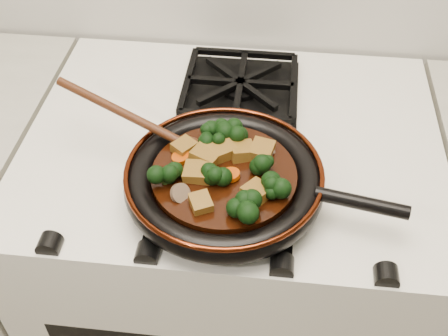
# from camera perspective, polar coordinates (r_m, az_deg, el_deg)

# --- Properties ---
(stove) EXTENTS (0.76, 0.60, 0.90)m
(stove) POSITION_cam_1_polar(r_m,az_deg,el_deg) (1.37, 0.71, -11.15)
(stove) COLOR white
(stove) RESTS_ON ground
(burner_grate_front) EXTENTS (0.23, 0.23, 0.03)m
(burner_grate_front) POSITION_cam_1_polar(r_m,az_deg,el_deg) (0.92, 0.06, -2.02)
(burner_grate_front) COLOR black
(burner_grate_front) RESTS_ON stove
(burner_grate_back) EXTENTS (0.23, 0.23, 0.03)m
(burner_grate_back) POSITION_cam_1_polar(r_m,az_deg,el_deg) (1.13, 1.66, 8.30)
(burner_grate_back) COLOR black
(burner_grate_back) RESTS_ON stove
(skillet) EXTENTS (0.44, 0.32, 0.05)m
(skillet) POSITION_cam_1_polar(r_m,az_deg,el_deg) (0.89, 0.14, -1.22)
(skillet) COLOR black
(skillet) RESTS_ON burner_grate_front
(braising_sauce) EXTENTS (0.23, 0.23, 0.02)m
(braising_sauce) POSITION_cam_1_polar(r_m,az_deg,el_deg) (0.89, 0.00, -0.97)
(braising_sauce) COLOR black
(braising_sauce) RESTS_ON skillet
(tofu_cube_0) EXTENTS (0.05, 0.05, 0.02)m
(tofu_cube_0) POSITION_cam_1_polar(r_m,az_deg,el_deg) (0.92, -0.06, 2.45)
(tofu_cube_0) COLOR brown
(tofu_cube_0) RESTS_ON braising_sauce
(tofu_cube_1) EXTENTS (0.05, 0.05, 0.03)m
(tofu_cube_1) POSITION_cam_1_polar(r_m,az_deg,el_deg) (0.90, 1.85, 1.73)
(tofu_cube_1) COLOR brown
(tofu_cube_1) RESTS_ON braising_sauce
(tofu_cube_2) EXTENTS (0.05, 0.05, 0.02)m
(tofu_cube_2) POSITION_cam_1_polar(r_m,az_deg,el_deg) (0.91, -4.06, 2.09)
(tofu_cube_2) COLOR brown
(tofu_cube_2) RESTS_ON braising_sauce
(tofu_cube_3) EXTENTS (0.05, 0.05, 0.03)m
(tofu_cube_3) POSITION_cam_1_polar(r_m,az_deg,el_deg) (0.84, 3.35, -2.49)
(tofu_cube_3) COLOR brown
(tofu_cube_3) RESTS_ON braising_sauce
(tofu_cube_4) EXTENTS (0.04, 0.04, 0.02)m
(tofu_cube_4) POSITION_cam_1_polar(r_m,az_deg,el_deg) (0.83, -2.36, -3.59)
(tofu_cube_4) COLOR brown
(tofu_cube_4) RESTS_ON braising_sauce
(tofu_cube_5) EXTENTS (0.04, 0.05, 0.02)m
(tofu_cube_5) POSITION_cam_1_polar(r_m,az_deg,el_deg) (0.91, 3.87, 1.72)
(tofu_cube_5) COLOR brown
(tofu_cube_5) RESTS_ON braising_sauce
(tofu_cube_6) EXTENTS (0.04, 0.04, 0.03)m
(tofu_cube_6) POSITION_cam_1_polar(r_m,az_deg,el_deg) (0.87, -2.68, -0.47)
(tofu_cube_6) COLOR brown
(tofu_cube_6) RESTS_ON braising_sauce
(tofu_cube_7) EXTENTS (0.06, 0.06, 0.02)m
(tofu_cube_7) POSITION_cam_1_polar(r_m,az_deg,el_deg) (0.90, -0.31, 1.74)
(tofu_cube_7) COLOR brown
(tofu_cube_7) RESTS_ON braising_sauce
(tofu_cube_8) EXTENTS (0.06, 0.06, 0.03)m
(tofu_cube_8) POSITION_cam_1_polar(r_m,az_deg,el_deg) (0.90, -1.75, 1.27)
(tofu_cube_8) COLOR brown
(tofu_cube_8) RESTS_ON braising_sauce
(broccoli_floret_0) EXTENTS (0.09, 0.08, 0.06)m
(broccoli_floret_0) POSITION_cam_1_polar(r_m,az_deg,el_deg) (0.93, 0.94, 3.47)
(broccoli_floret_0) COLOR black
(broccoli_floret_0) RESTS_ON braising_sauce
(broccoli_floret_1) EXTENTS (0.07, 0.07, 0.07)m
(broccoli_floret_1) POSITION_cam_1_polar(r_m,az_deg,el_deg) (0.81, 2.06, -4.42)
(broccoli_floret_1) COLOR black
(broccoli_floret_1) RESTS_ON braising_sauce
(broccoli_floret_2) EXTENTS (0.09, 0.09, 0.07)m
(broccoli_floret_2) POSITION_cam_1_polar(r_m,az_deg,el_deg) (0.88, 3.90, 0.59)
(broccoli_floret_2) COLOR black
(broccoli_floret_2) RESTS_ON braising_sauce
(broccoli_floret_3) EXTENTS (0.09, 0.08, 0.08)m
(broccoli_floret_3) POSITION_cam_1_polar(r_m,az_deg,el_deg) (0.86, -0.91, -0.63)
(broccoli_floret_3) COLOR black
(broccoli_floret_3) RESTS_ON braising_sauce
(broccoli_floret_4) EXTENTS (0.08, 0.08, 0.07)m
(broccoli_floret_4) POSITION_cam_1_polar(r_m,az_deg,el_deg) (0.92, -1.00, 3.09)
(broccoli_floret_4) COLOR black
(broccoli_floret_4) RESTS_ON braising_sauce
(broccoli_floret_5) EXTENTS (0.09, 0.09, 0.07)m
(broccoli_floret_5) POSITION_cam_1_polar(r_m,az_deg,el_deg) (0.84, 4.91, -2.17)
(broccoli_floret_5) COLOR black
(broccoli_floret_5) RESTS_ON braising_sauce
(broccoli_floret_6) EXTENTS (0.09, 0.09, 0.07)m
(broccoli_floret_6) POSITION_cam_1_polar(r_m,az_deg,el_deg) (0.94, 0.36, 3.62)
(broccoli_floret_6) COLOR black
(broccoli_floret_6) RESTS_ON braising_sauce
(broccoli_floret_7) EXTENTS (0.07, 0.07, 0.06)m
(broccoli_floret_7) POSITION_cam_1_polar(r_m,az_deg,el_deg) (0.81, 2.15, -3.95)
(broccoli_floret_7) COLOR black
(broccoli_floret_7) RESTS_ON braising_sauce
(broccoli_floret_8) EXTENTS (0.07, 0.06, 0.07)m
(broccoli_floret_8) POSITION_cam_1_polar(r_m,az_deg,el_deg) (0.86, -6.01, -0.88)
(broccoli_floret_8) COLOR black
(broccoli_floret_8) RESTS_ON braising_sauce
(carrot_coin_0) EXTENTS (0.03, 0.03, 0.02)m
(carrot_coin_0) POSITION_cam_1_polar(r_m,az_deg,el_deg) (0.92, -3.68, 2.06)
(carrot_coin_0) COLOR #B53D05
(carrot_coin_0) RESTS_ON braising_sauce
(carrot_coin_1) EXTENTS (0.03, 0.03, 0.01)m
(carrot_coin_1) POSITION_cam_1_polar(r_m,az_deg,el_deg) (0.90, -4.41, 1.12)
(carrot_coin_1) COLOR #B53D05
(carrot_coin_1) RESTS_ON braising_sauce
(carrot_coin_2) EXTENTS (0.03, 0.03, 0.02)m
(carrot_coin_2) POSITION_cam_1_polar(r_m,az_deg,el_deg) (0.89, -2.15, 0.68)
(carrot_coin_2) COLOR #B53D05
(carrot_coin_2) RESTS_ON braising_sauce
(carrot_coin_3) EXTENTS (0.03, 0.03, 0.01)m
(carrot_coin_3) POSITION_cam_1_polar(r_m,az_deg,el_deg) (0.90, -0.27, 1.33)
(carrot_coin_3) COLOR #B53D05
(carrot_coin_3) RESTS_ON braising_sauce
(carrot_coin_4) EXTENTS (0.03, 0.03, 0.02)m
(carrot_coin_4) POSITION_cam_1_polar(r_m,az_deg,el_deg) (0.87, -2.08, -0.71)
(carrot_coin_4) COLOR #B53D05
(carrot_coin_4) RESTS_ON braising_sauce
(carrot_coin_5) EXTENTS (0.03, 0.03, 0.01)m
(carrot_coin_5) POSITION_cam_1_polar(r_m,az_deg,el_deg) (0.87, 0.61, -0.71)
(carrot_coin_5) COLOR #B53D05
(carrot_coin_5) RESTS_ON braising_sauce
(mushroom_slice_0) EXTENTS (0.04, 0.04, 0.03)m
(mushroom_slice_0) POSITION_cam_1_polar(r_m,az_deg,el_deg) (0.93, -1.18, 3.28)
(mushroom_slice_0) COLOR brown
(mushroom_slice_0) RESTS_ON braising_sauce
(mushroom_slice_1) EXTENTS (0.04, 0.04, 0.03)m
(mushroom_slice_1) POSITION_cam_1_polar(r_m,az_deg,el_deg) (0.84, -4.46, -2.58)
(mushroom_slice_1) COLOR brown
(mushroom_slice_1) RESTS_ON braising_sauce
(mushroom_slice_2) EXTENTS (0.05, 0.05, 0.02)m
(mushroom_slice_2) POSITION_cam_1_polar(r_m,az_deg,el_deg) (0.91, 4.16, 1.98)
(mushroom_slice_2) COLOR brown
(mushroom_slice_2) RESTS_ON braising_sauce
(wooden_spoon) EXTENTS (0.16, 0.07, 0.25)m
(wooden_spoon) POSITION_cam_1_polar(r_m,az_deg,el_deg) (0.94, -7.50, 4.21)
(wooden_spoon) COLOR #44200E
(wooden_spoon) RESTS_ON braising_sauce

